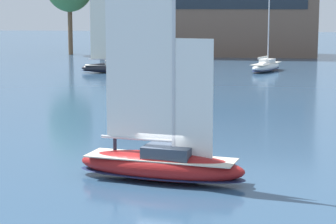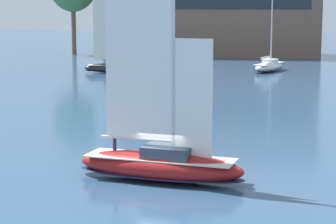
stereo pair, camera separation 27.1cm
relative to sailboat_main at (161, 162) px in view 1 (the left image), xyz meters
The scene contains 5 objects.
ground_plane 1.02m from the sailboat_main, behind, with size 400.00×400.00×0.00m, color #2D4C6B.
waterfront_building 89.97m from the sailboat_main, 92.52° to the left, with size 40.10×13.87×18.84m.
sailboat_main is the anchor object (origin of this frame).
sailboat_moored_near_marina 59.73m from the sailboat_main, 83.94° to the left, with size 5.33×8.62×11.49m.
sailboat_moored_mid_channel 56.76m from the sailboat_main, 105.36° to the left, with size 8.25×3.67×10.97m.
Camera 1 is at (4.92, -33.44, 9.21)m, focal length 70.00 mm.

